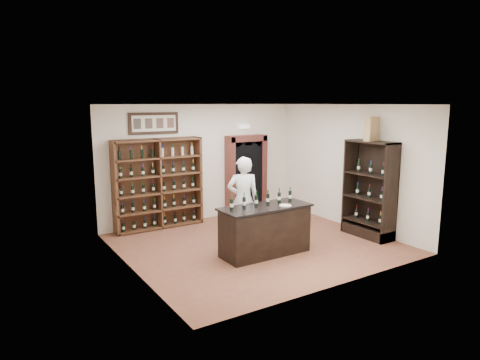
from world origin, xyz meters
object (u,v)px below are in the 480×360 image
tasting_counter (265,230)px  side_cabinet (370,204)px  wine_shelf (158,184)px  counter_bottle_0 (232,204)px  shopkeeper (243,200)px  wine_crate (372,129)px

tasting_counter → side_cabinet: bearing=-6.3°
wine_shelf → counter_bottle_0: 2.85m
counter_bottle_0 → side_cabinet: side_cabinet is taller
wine_shelf → counter_bottle_0: wine_shelf is taller
side_cabinet → shopkeeper: side_cabinet is taller
side_cabinet → shopkeeper: bearing=156.2°
tasting_counter → wine_crate: wine_crate is taller
counter_bottle_0 → tasting_counter: bearing=-8.8°
counter_bottle_0 → wine_crate: (3.38, -0.41, 1.36)m
counter_bottle_0 → shopkeeper: (0.76, 0.77, -0.16)m
side_cabinet → wine_crate: 1.71m
wine_shelf → shopkeeper: wine_shelf is taller
side_cabinet → shopkeeper: 2.94m
side_cabinet → wine_shelf: bearing=139.8°
wine_shelf → shopkeeper: size_ratio=1.16×
wine_shelf → wine_crate: size_ratio=4.14×
counter_bottle_0 → side_cabinet: size_ratio=0.14×
counter_bottle_0 → wine_crate: wine_crate is taller
side_cabinet → wine_crate: size_ratio=4.14×
shopkeeper → wine_crate: 3.25m
wine_shelf → wine_crate: (3.76, -3.23, 1.37)m
shopkeeper → counter_bottle_0: bearing=69.8°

